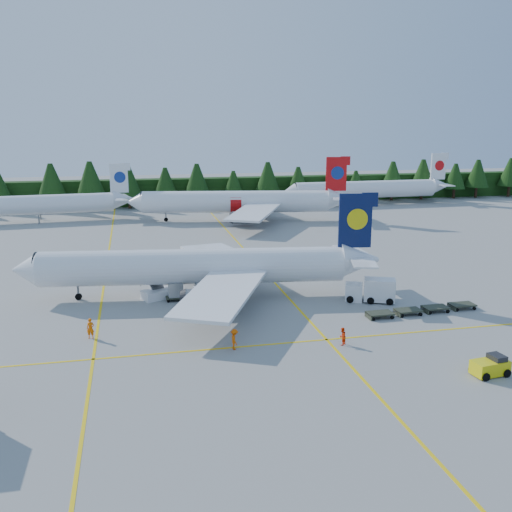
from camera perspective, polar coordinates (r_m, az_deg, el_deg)
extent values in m
plane|color=#979792|center=(55.35, -0.91, -6.62)|extent=(320.00, 320.00, 0.00)
cube|color=yellow|center=(73.56, -14.85, -2.00)|extent=(0.25, 120.00, 0.01)
cube|color=yellow|center=(75.26, 0.53, -1.20)|extent=(0.25, 120.00, 0.01)
cube|color=yellow|center=(49.87, 0.48, -8.91)|extent=(80.00, 0.25, 0.01)
cube|color=black|center=(134.34, -7.95, 6.40)|extent=(220.00, 4.00, 6.00)
cylinder|color=white|center=(62.44, -6.33, -1.05)|extent=(32.94, 8.27, 3.85)
cone|color=white|center=(65.47, -22.02, -1.29)|extent=(3.19, 4.18, 3.85)
cube|color=#08133E|center=(63.38, 9.89, 3.50)|extent=(3.67, 0.83, 5.97)
cube|color=white|center=(70.49, -3.79, 0.18)|extent=(8.23, 15.23, 1.09)
cylinder|color=slate|center=(68.30, -5.35, -1.44)|extent=(3.52, 2.45, 2.02)
cube|color=white|center=(54.69, -3.52, -3.70)|extent=(11.49, 15.51, 1.09)
cylinder|color=slate|center=(57.57, -5.48, -4.26)|extent=(3.52, 2.45, 2.02)
cylinder|color=slate|center=(64.76, -17.35, -3.49)|extent=(0.23, 0.23, 1.64)
cylinder|color=white|center=(110.55, -2.03, 5.45)|extent=(35.81, 10.19, 4.19)
cone|color=white|center=(112.04, -11.98, 5.28)|extent=(3.60, 4.63, 4.19)
cube|color=red|center=(111.84, 8.03, 8.13)|extent=(3.99, 1.04, 6.50)
cube|color=white|center=(119.53, -0.56, 5.75)|extent=(8.46, 16.45, 1.19)
cylinder|color=slate|center=(116.88, -1.54, 4.85)|extent=(3.88, 2.77, 2.20)
cube|color=white|center=(101.91, -0.20, 4.44)|extent=(12.89, 16.83, 1.19)
cylinder|color=slate|center=(104.87, -1.41, 3.87)|extent=(3.88, 2.77, 2.20)
cylinder|color=slate|center=(111.67, -9.00, 3.88)|extent=(0.25, 0.25, 1.78)
cylinder|color=white|center=(117.48, -21.81, 4.76)|extent=(31.65, 6.02, 3.70)
cube|color=white|center=(116.64, -13.55, 7.58)|extent=(3.53, 0.58, 5.74)
cylinder|color=white|center=(134.78, 10.89, 6.55)|extent=(33.75, 4.65, 3.96)
cone|color=white|center=(128.36, 3.41, 6.44)|extent=(2.85, 4.02, 3.96)
cube|color=white|center=(142.85, 17.77, 8.53)|extent=(3.77, 0.42, 6.14)
cylinder|color=slate|center=(130.40, 5.68, 5.28)|extent=(0.24, 0.24, 1.58)
cube|color=white|center=(63.33, -9.61, -3.75)|extent=(4.21, 3.30, 0.98)
cube|color=slate|center=(64.45, -10.38, -2.04)|extent=(2.73, 3.83, 2.64)
cube|color=slate|center=(65.71, -11.10, -0.69)|extent=(1.90, 1.62, 0.11)
cube|color=white|center=(62.41, 9.75, -3.57)|extent=(2.35, 2.35, 1.89)
cube|color=black|center=(62.28, 9.77, -3.18)|extent=(2.07, 2.17, 0.81)
cube|color=white|center=(62.34, 12.25, -3.32)|extent=(3.75, 3.08, 2.34)
cube|color=yellow|center=(47.63, 22.34, -10.25)|extent=(2.90, 1.80, 1.08)
cube|color=black|center=(47.75, 22.95, -9.36)|extent=(1.13, 1.38, 0.49)
cube|color=#303426|center=(57.67, 12.29, -5.60)|extent=(2.54, 1.60, 0.15)
cube|color=#303426|center=(59.22, 14.98, -5.25)|extent=(2.54, 1.60, 0.15)
cube|color=#303426|center=(60.90, 17.52, -4.91)|extent=(2.54, 1.60, 0.15)
cube|color=#303426|center=(62.69, 19.92, -4.57)|extent=(2.54, 1.60, 0.15)
cube|color=#303426|center=(62.39, -8.02, -4.04)|extent=(2.18, 1.69, 0.14)
cube|color=#B3B6B8|center=(62.15, -8.04, -3.30)|extent=(1.54, 1.49, 1.53)
cube|color=#303426|center=(62.15, -5.44, -4.04)|extent=(2.18, 1.69, 0.14)
cube|color=#B3B6B8|center=(61.91, -5.45, -3.30)|extent=(1.54, 1.49, 1.53)
imported|color=#F26105|center=(53.11, -16.22, -6.98)|extent=(0.74, 0.54, 1.86)
imported|color=#FF3305|center=(50.22, 8.62, -7.95)|extent=(0.96, 0.95, 1.57)
imported|color=#EF5605|center=(48.72, -2.17, -8.33)|extent=(0.53, 0.76, 1.80)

